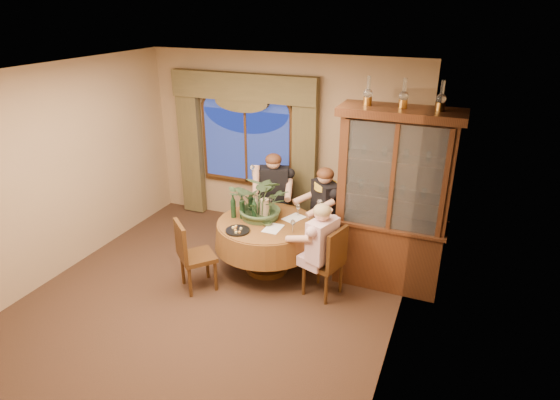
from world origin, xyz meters
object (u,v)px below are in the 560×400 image
at_px(chair_right, 323,261).
at_px(wine_bottle_2, 233,206).
at_px(person_scarf, 325,214).
at_px(wine_bottle_1, 254,210).
at_px(oil_lamp_center, 404,93).
at_px(wine_bottle_4, 255,206).
at_px(wine_bottle_3, 242,207).
at_px(stoneware_vase, 265,209).
at_px(dining_table, 267,246).
at_px(centerpiece_plant, 263,179).
at_px(person_pink, 322,252).
at_px(china_cabinet, 393,202).
at_px(chair_back_right, 327,229).
at_px(person_back, 274,198).
at_px(oil_lamp_left, 368,91).
at_px(chair_back, 278,210).
at_px(chair_front_left, 198,255).
at_px(olive_bowl, 267,224).
at_px(oil_lamp_right, 442,96).
at_px(wine_bottle_0, 251,203).

distance_m(chair_right, wine_bottle_2, 1.45).
xyz_separation_m(person_scarf, wine_bottle_1, (-0.79, -0.68, 0.21)).
relative_size(oil_lamp_center, wine_bottle_4, 1.03).
bearing_deg(wine_bottle_3, stoneware_vase, 22.37).
bearing_deg(chair_right, dining_table, 90.00).
bearing_deg(centerpiece_plant, person_pink, -23.21).
height_order(china_cabinet, oil_lamp_center, oil_lamp_center).
bearing_deg(chair_back_right, chair_right, 151.08).
relative_size(person_pink, person_back, 0.90).
distance_m(oil_lamp_center, person_scarf, 2.10).
height_order(person_pink, wine_bottle_1, person_pink).
xyz_separation_m(centerpiece_plant, wine_bottle_1, (-0.07, -0.14, -0.41)).
bearing_deg(dining_table, wine_bottle_4, 155.74).
xyz_separation_m(oil_lamp_left, wine_bottle_2, (-1.66, -0.35, -1.61)).
xyz_separation_m(chair_back, chair_front_left, (-0.42, -1.69, 0.00)).
bearing_deg(chair_back_right, centerpiece_plant, 81.77).
bearing_deg(wine_bottle_3, wine_bottle_1, -4.55).
height_order(chair_back_right, wine_bottle_1, wine_bottle_1).
distance_m(oil_lamp_center, chair_back, 2.83).
xyz_separation_m(stoneware_vase, wine_bottle_4, (-0.14, -0.00, 0.02)).
height_order(person_scarf, centerpiece_plant, centerpiece_plant).
height_order(china_cabinet, oil_lamp_left, oil_lamp_left).
distance_m(chair_back, wine_bottle_2, 1.12).
relative_size(china_cabinet, person_pink, 1.84).
distance_m(person_scarf, stoneware_vase, 0.91).
bearing_deg(wine_bottle_1, olive_bowl, -14.68).
relative_size(oil_lamp_left, chair_right, 0.35).
distance_m(oil_lamp_left, oil_lamp_right, 0.82).
bearing_deg(dining_table, wine_bottle_1, -166.58).
xyz_separation_m(person_scarf, centerpiece_plant, (-0.72, -0.55, 0.62)).
bearing_deg(person_back, dining_table, 90.00).
height_order(wine_bottle_1, wine_bottle_3, same).
bearing_deg(person_scarf, oil_lamp_right, -149.18).
xyz_separation_m(chair_right, person_back, (-1.16, 1.14, 0.24)).
distance_m(chair_back_right, olive_bowl, 0.99).
bearing_deg(wine_bottle_1, wine_bottle_0, 127.16).
xyz_separation_m(chair_front_left, wine_bottle_3, (0.30, 0.71, 0.44)).
xyz_separation_m(oil_lamp_center, wine_bottle_1, (-1.76, -0.35, -1.61)).
bearing_deg(wine_bottle_4, wine_bottle_0, 148.61).
relative_size(person_scarf, wine_bottle_2, 4.25).
xyz_separation_m(oil_lamp_left, wine_bottle_3, (-1.54, -0.33, -1.61)).
xyz_separation_m(oil_lamp_left, olive_bowl, (-1.14, -0.40, -1.76)).
distance_m(chair_back, wine_bottle_0, 0.92).
xyz_separation_m(person_scarf, olive_bowl, (-0.58, -0.74, 0.07)).
xyz_separation_m(dining_table, oil_lamp_right, (2.01, 0.31, 2.15)).
relative_size(oil_lamp_right, wine_bottle_4, 1.03).
xyz_separation_m(chair_back_right, wine_bottle_1, (-0.83, -0.66, 0.44)).
distance_m(dining_table, person_back, 0.98).
bearing_deg(wine_bottle_0, wine_bottle_1, -52.84).
bearing_deg(centerpiece_plant, oil_lamp_right, 5.70).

